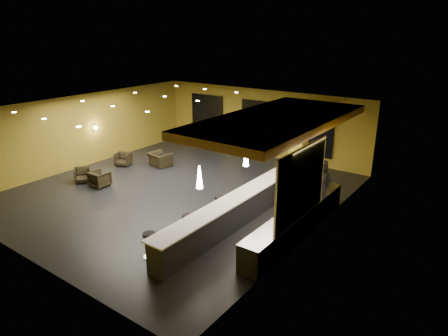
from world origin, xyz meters
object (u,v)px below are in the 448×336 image
Objects in this scene: bar_stool_4 at (270,179)px; pendant_1 at (246,156)px; prep_counter at (296,223)px; bar_stool_3 at (248,191)px; armchair_d at (160,159)px; armchair_a at (83,175)px; armchair_c at (123,159)px; staff_a at (295,186)px; pendant_0 at (199,177)px; bar_stool_2 at (220,204)px; staff_b at (308,184)px; staff_c at (322,181)px; armchair_b at (100,179)px; bar_counter at (237,211)px; pendant_2 at (281,140)px; bar_stool_0 at (150,242)px; bar_stool_1 at (188,223)px; column at (298,146)px.

pendant_1 is at bearing -77.25° from bar_stool_4.
prep_counter is 7.75× the size of bar_stool_3.
armchair_a is at bearing 82.09° from armchair_d.
pendant_1 is at bearing -33.85° from armchair_c.
armchair_a is at bearing -161.49° from bar_stool_3.
armchair_a is at bearing -168.25° from staff_a.
pendant_0 is at bearing -90.00° from pendant_1.
bar_stool_2 reaches higher than armchair_c.
staff_a is (1.03, 1.81, -1.45)m from pendant_1.
armchair_d is at bearing -171.00° from staff_b.
armchair_b is (-8.35, -4.01, -0.52)m from staff_c.
staff_c reaches higher than bar_counter.
armchair_c is 1.84m from armchair_d.
bar_stool_0 is (-0.88, -6.30, -1.84)m from pendant_2.
bar_stool_1 is at bearing -100.05° from pendant_2.
armchair_c is at bearing 144.29° from bar_stool_0.
staff_a is at bearing -32.82° from bar_stool_4.
bar_stool_3 is (-0.66, 1.74, -0.00)m from bar_counter.
pendant_2 is 7.89m from armchair_b.
bar_stool_4 is at bearing 96.93° from pendant_0.
armchair_c is (-1.38, 2.47, -0.02)m from armchair_b.
bar_counter is at bearing -165.96° from prep_counter.
armchair_d is 1.34× the size of bar_stool_3.
bar_stool_4 is at bearing 87.41° from bar_stool_2.
staff_a is 2.25× the size of bar_stool_2.
armchair_a is 0.95× the size of armchair_b.
armchair_c is (-8.14, -1.08, -2.03)m from pendant_2.
pendant_2 is at bearing 62.50° from bar_stool_3.
staff_c is at bearing -29.58° from armchair_a.
pendant_2 is 0.96× the size of bar_stool_4.
armchair_a is 0.95× the size of bar_stool_1.
column is 2.10× the size of staff_b.
bar_counter is 11.43× the size of pendant_1.
bar_stool_0 is at bearing -115.68° from staff_a.
armchair_d is at bearing 143.26° from pendant_0.
armchair_c is at bearing -172.43° from pendant_2.
staff_c is 2.28m from bar_stool_4.
bar_counter is at bearing -6.67° from bar_stool_2.
pendant_2 reaches higher than prep_counter.
staff_a is (1.03, 4.31, -1.45)m from pendant_0.
bar_counter is 2.57m from staff_a.
pendant_1 is (-2.00, 0.00, 1.92)m from prep_counter.
bar_stool_0 is (-1.92, -5.61, -0.39)m from staff_a.
column is at bearing 90.00° from pendant_0.
staff_a is 2.25× the size of bar_stool_0.
bar_stool_0 is at bearing -97.98° from pendant_2.
bar_counter is 11.19× the size of armchair_a.
bar_stool_1 is at bearing -61.36° from armchair_a.
staff_c is at bearing 73.77° from pendant_0.
staff_c is 2.17× the size of bar_stool_2.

